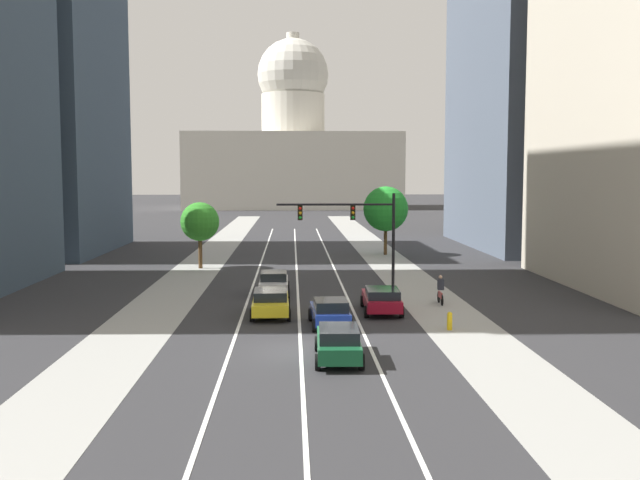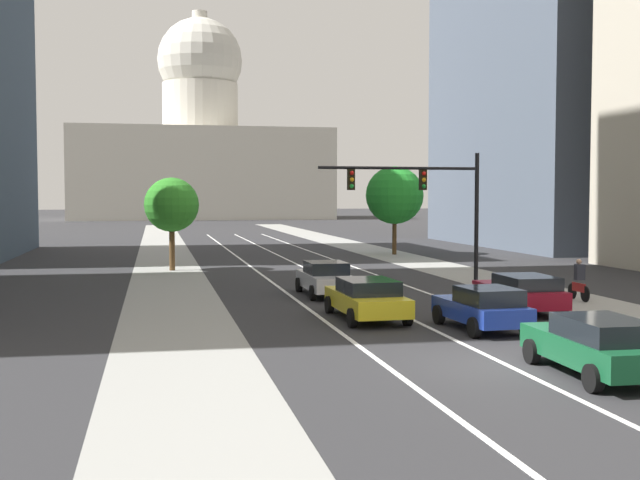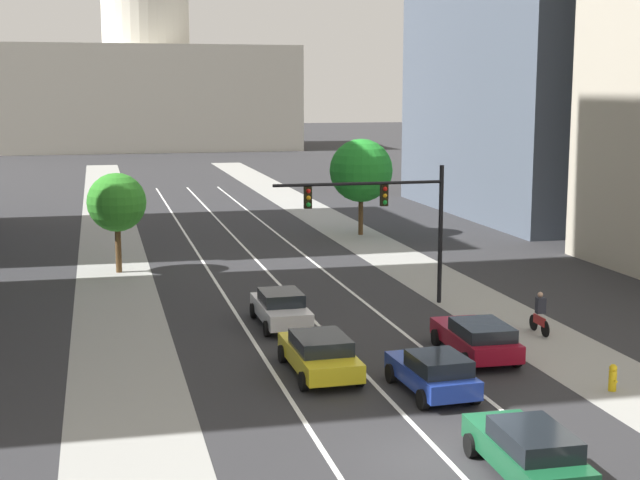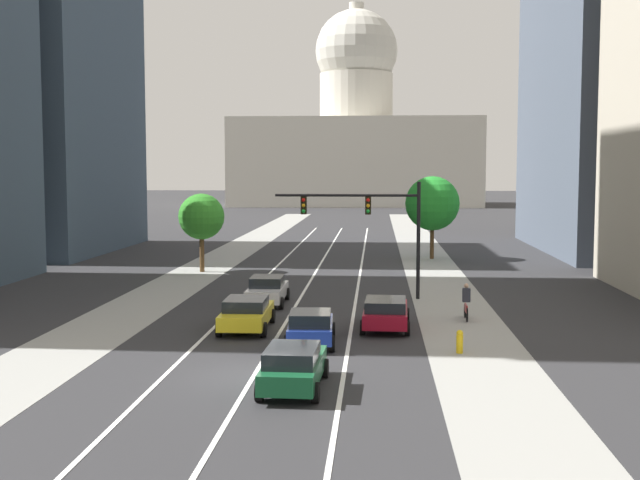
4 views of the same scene
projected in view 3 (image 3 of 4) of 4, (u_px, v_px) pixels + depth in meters
The scene contains 17 objects.
ground_plane at pixel (230, 233), 62.55m from camera, with size 400.00×400.00×0.00m, color #2B2B2D.
sidewalk_left at pixel (112, 250), 55.86m from camera, with size 3.90×130.00×0.01m, color gray.
sidewalk_right at pixel (363, 240), 59.65m from camera, with size 3.90×130.00×0.01m, color gray.
lane_stripe_left at pixel (213, 278), 47.46m from camera, with size 0.16×90.00×0.01m, color white.
lane_stripe_center at pixel (271, 275), 48.17m from camera, with size 0.16×90.00×0.01m, color white.
lane_stripe_right at pixel (327, 273), 48.89m from camera, with size 0.16×90.00×0.01m, color white.
capitol_building at pixel (147, 73), 150.89m from camera, with size 47.06×27.22×39.11m.
car_white at pixel (281, 308), 37.85m from camera, with size 2.02×4.56×1.48m.
car_green at pixel (528, 450), 22.88m from camera, with size 2.04×4.54×1.46m.
car_blue at pixel (433, 372), 29.28m from camera, with size 2.11×4.09×1.42m.
car_yellow at pixel (320, 353), 31.36m from camera, with size 2.18×4.77×1.43m.
car_crimson at pixel (477, 337), 33.38m from camera, with size 2.22×4.76×1.41m.
traffic_signal_mast at pixel (388, 209), 40.75m from camera, with size 7.86×0.39×6.35m.
fire_hydrant at pixel (613, 377), 29.65m from camera, with size 0.26×0.35×0.91m.
cyclist at pixel (540, 313), 36.54m from camera, with size 0.36×1.70×1.72m.
street_tree_near_left at pixel (117, 203), 48.37m from camera, with size 3.13×3.13×5.37m.
street_tree_near_right at pixel (361, 171), 61.00m from camera, with size 4.24×4.24×6.48m.
Camera 3 is at (-8.73, -21.48, 9.72)m, focal length 51.19 mm.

